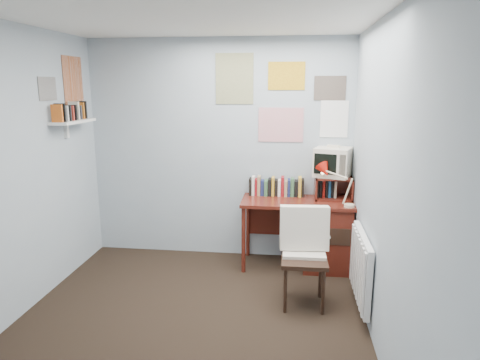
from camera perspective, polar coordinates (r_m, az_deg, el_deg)
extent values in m
plane|color=black|center=(3.73, -7.35, -19.70)|extent=(3.50, 3.50, 0.00)
cube|color=#A2AFB9|center=(4.92, -2.79, 3.97)|extent=(3.00, 0.02, 2.50)
cube|color=#A2AFB9|center=(3.21, 18.90, -1.38)|extent=(0.02, 3.50, 2.50)
cube|color=white|center=(3.20, -8.70, 21.68)|extent=(3.00, 3.50, 0.02)
cube|color=#5C1E15|center=(4.69, 7.62, -2.90)|extent=(1.20, 0.55, 0.03)
cube|color=#5C1E15|center=(4.82, 11.44, -7.35)|extent=(0.50, 0.50, 0.72)
cylinder|color=#5C1E15|center=(4.61, 0.46, -8.03)|extent=(0.04, 0.04, 0.72)
cylinder|color=#5C1E15|center=(5.05, 1.07, -6.17)|extent=(0.04, 0.04, 0.72)
cube|color=#5C1E15|center=(5.03, 4.62, -5.62)|extent=(0.64, 0.02, 0.30)
cube|color=black|center=(3.97, 8.55, -10.53)|extent=(0.45, 0.44, 0.87)
cube|color=red|center=(4.49, 14.47, -1.12)|extent=(0.31, 0.28, 0.39)
cube|color=#5C1E15|center=(4.79, 12.32, -1.00)|extent=(0.40, 0.30, 0.25)
cube|color=beige|center=(4.75, 12.26, 2.54)|extent=(0.45, 0.43, 0.34)
cube|color=#5C1E15|center=(4.84, 4.80, -0.79)|extent=(0.60, 0.14, 0.22)
cube|color=white|center=(3.98, 15.85, -11.12)|extent=(0.09, 0.80, 0.60)
cube|color=white|center=(4.72, -21.38, 7.28)|extent=(0.20, 0.62, 0.24)
cube|color=white|center=(4.80, 5.54, 10.90)|extent=(1.20, 0.01, 0.90)
cube|color=white|center=(4.75, -22.77, 11.80)|extent=(0.01, 0.70, 0.60)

